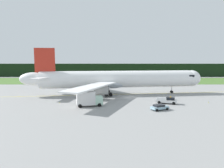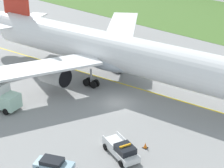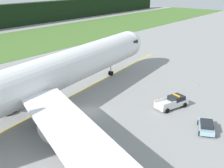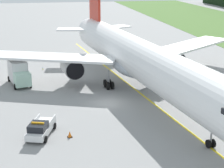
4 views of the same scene
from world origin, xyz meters
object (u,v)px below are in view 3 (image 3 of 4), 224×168
at_px(airliner, 38,80).
at_px(staff_car, 206,126).
at_px(apron_cone, 158,99).
at_px(ops_pickup_truck, 173,102).

xyz_separation_m(airliner, staff_car, (9.73, -21.25, -4.29)).
distance_m(staff_car, apron_cone, 10.87).
relative_size(ops_pickup_truck, apron_cone, 8.14).
bearing_deg(staff_car, airliner, 114.60).
xyz_separation_m(ops_pickup_truck, apron_cone, (0.92, 3.11, -0.56)).
bearing_deg(staff_car, apron_cone, 64.83).
bearing_deg(ops_pickup_truck, staff_car, -118.81).
bearing_deg(airliner, staff_car, -65.40).
height_order(ops_pickup_truck, apron_cone, ops_pickup_truck).
bearing_deg(ops_pickup_truck, apron_cone, 73.47).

